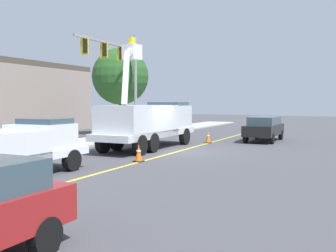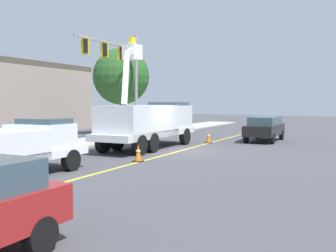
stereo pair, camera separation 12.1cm
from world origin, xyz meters
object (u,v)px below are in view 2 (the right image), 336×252
Objects in this scene: service_pickup_truck at (15,146)px; traffic_cone_mid_front at (138,153)px; passing_minivan at (265,127)px; traffic_signal_mast at (119,65)px; utility_bucket_truck at (148,121)px; traffic_cone_mid_rear at (209,137)px.

traffic_cone_mid_front is (5.29, -1.48, -0.73)m from service_pickup_truck.
service_pickup_truck is 7.35× the size of traffic_cone_mid_front.
passing_minivan is 12.33m from traffic_cone_mid_front.
service_pickup_truck is at bearing 164.41° from traffic_cone_mid_front.
traffic_signal_mast is at bearing 118.88° from passing_minivan.
utility_bucket_truck is 10.68× the size of traffic_cone_mid_rear.
service_pickup_truck is (-9.80, -1.23, -0.48)m from utility_bucket_truck.
traffic_cone_mid_rear is (8.96, 1.05, -0.00)m from traffic_cone_mid_front.
utility_bucket_truck is at bearing 7.14° from service_pickup_truck.
utility_bucket_truck reaches higher than service_pickup_truck.
service_pickup_truck reaches higher than traffic_cone_mid_front.
passing_minivan is 6.32× the size of traffic_cone_mid_rear.
service_pickup_truck reaches higher than traffic_cone_mid_rear.
traffic_cone_mid_rear is 0.10× the size of traffic_signal_mast.
traffic_signal_mast reaches higher than service_pickup_truck.
utility_bucket_truck reaches higher than traffic_cone_mid_front.
passing_minivan reaches higher than traffic_cone_mid_rear.
utility_bucket_truck is 8.85m from passing_minivan.
traffic_signal_mast is at bearing 24.60° from service_pickup_truck.
utility_bucket_truck reaches higher than traffic_cone_mid_rear.
utility_bucket_truck is 1.09× the size of traffic_signal_mast.
service_pickup_truck is at bearing 178.30° from traffic_cone_mid_rear.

